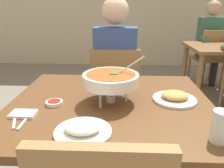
% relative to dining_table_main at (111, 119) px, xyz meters
% --- Properties ---
extents(dining_table_main, '(1.11, 0.97, 0.74)m').
position_rel_dining_table_main_xyz_m(dining_table_main, '(0.00, 0.00, 0.00)').
color(dining_table_main, brown).
rests_on(dining_table_main, ground_plane).
extents(chair_diner_main, '(0.44, 0.44, 0.90)m').
position_rel_dining_table_main_xyz_m(chair_diner_main, '(-0.00, 0.77, -0.12)').
color(chair_diner_main, olive).
rests_on(chair_diner_main, ground_plane).
extents(diner_main, '(0.40, 0.45, 1.31)m').
position_rel_dining_table_main_xyz_m(diner_main, '(0.00, 0.80, 0.12)').
color(diner_main, '#2D2D38').
rests_on(diner_main, ground_plane).
extents(curry_bowl, '(0.33, 0.30, 0.26)m').
position_rel_dining_table_main_xyz_m(curry_bowl, '(-0.00, 0.00, 0.24)').
color(curry_bowl, silver).
rests_on(curry_bowl, dining_table_main).
extents(rice_plate, '(0.24, 0.24, 0.06)m').
position_rel_dining_table_main_xyz_m(rice_plate, '(-0.10, -0.33, 0.13)').
color(rice_plate, white).
rests_on(rice_plate, dining_table_main).
extents(appetizer_plate, '(0.24, 0.24, 0.06)m').
position_rel_dining_table_main_xyz_m(appetizer_plate, '(0.35, 0.03, 0.13)').
color(appetizer_plate, white).
rests_on(appetizer_plate, dining_table_main).
extents(sauce_dish, '(0.09, 0.09, 0.02)m').
position_rel_dining_table_main_xyz_m(sauce_dish, '(-0.30, -0.05, 0.12)').
color(sauce_dish, white).
rests_on(sauce_dish, dining_table_main).
extents(napkin_folded, '(0.12, 0.08, 0.02)m').
position_rel_dining_table_main_xyz_m(napkin_folded, '(-0.41, -0.18, 0.12)').
color(napkin_folded, white).
rests_on(napkin_folded, dining_table_main).
extents(fork_utensil, '(0.07, 0.16, 0.01)m').
position_rel_dining_table_main_xyz_m(fork_utensil, '(-0.43, -0.23, 0.11)').
color(fork_utensil, silver).
rests_on(fork_utensil, dining_table_main).
extents(spoon_utensil, '(0.02, 0.17, 0.01)m').
position_rel_dining_table_main_xyz_m(spoon_utensil, '(-0.38, -0.23, 0.11)').
color(spoon_utensil, silver).
rests_on(spoon_utensil, dining_table_main).
extents(drink_glass, '(0.07, 0.07, 0.13)m').
position_rel_dining_table_main_xyz_m(drink_glass, '(0.44, -0.35, 0.17)').
color(drink_glass, silver).
rests_on(drink_glass, dining_table_main).
extents(chair_bg_middle, '(0.49, 0.49, 0.90)m').
position_rel_dining_table_main_xyz_m(chair_bg_middle, '(1.43, 2.30, -0.12)').
color(chair_bg_middle, olive).
rests_on(chair_bg_middle, ground_plane).
extents(patron_bg_middle, '(0.40, 0.45, 1.31)m').
position_rel_dining_table_main_xyz_m(patron_bg_middle, '(1.43, 2.40, 0.12)').
color(patron_bg_middle, '#2D2D38').
rests_on(patron_bg_middle, ground_plane).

